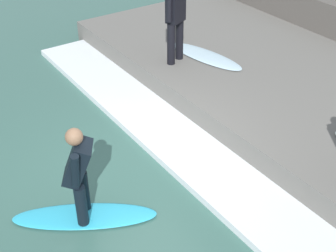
% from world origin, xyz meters
% --- Properties ---
extents(ground_plane, '(28.00, 28.00, 0.00)m').
position_xyz_m(ground_plane, '(0.00, 0.00, 0.00)').
color(ground_plane, '#386056').
extents(concrete_ledge, '(4.40, 10.92, 0.52)m').
position_xyz_m(concrete_ledge, '(3.73, 0.00, 0.26)').
color(concrete_ledge, '#66635E').
rests_on(concrete_ledge, ground_plane).
extents(wave_foam_crest, '(1.13, 10.38, 0.12)m').
position_xyz_m(wave_foam_crest, '(0.96, 0.00, 0.06)').
color(wave_foam_crest, silver).
rests_on(wave_foam_crest, ground_plane).
extents(surfboard_riding, '(2.07, 1.56, 0.06)m').
position_xyz_m(surfboard_riding, '(-1.19, -0.44, 0.03)').
color(surfboard_riding, '#2DADD1').
rests_on(surfboard_riding, ground_plane).
extents(surfer_riding, '(0.59, 0.60, 1.50)m').
position_xyz_m(surfer_riding, '(-1.19, -0.44, 0.89)').
color(surfer_riding, black).
rests_on(surfer_riding, surfboard_riding).
extents(surfer_waiting_far, '(0.55, 0.37, 1.73)m').
position_xyz_m(surfer_waiting_far, '(2.27, 2.20, 1.49)').
color(surfer_waiting_far, black).
rests_on(surfer_waiting_far, concrete_ledge).
extents(surfboard_waiting_far, '(0.91, 1.98, 0.06)m').
position_xyz_m(surfboard_waiting_far, '(2.91, 1.97, 0.55)').
color(surfboard_waiting_far, silver).
rests_on(surfboard_waiting_far, concrete_ledge).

